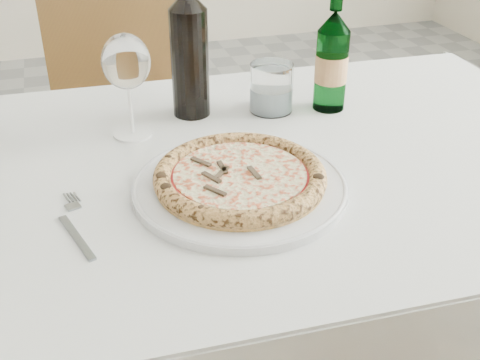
{
  "coord_description": "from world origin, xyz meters",
  "views": [
    {
      "loc": [
        -0.19,
        -0.85,
        1.27
      ],
      "look_at": [
        0.06,
        -0.06,
        0.78
      ],
      "focal_mm": 45.0,
      "sensor_mm": 36.0,
      "label": 1
    }
  ],
  "objects_px": {
    "plate": "(240,186)",
    "wine_bottle": "(189,52)",
    "chair_far": "(127,106)",
    "dining_table": "(224,205)",
    "tumbler": "(271,91)",
    "wine_glass": "(126,64)",
    "beer_bottle": "(332,61)",
    "pizza": "(240,177)"
  },
  "relations": [
    {
      "from": "wine_glass",
      "to": "beer_bottle",
      "type": "bearing_deg",
      "value": 0.92
    },
    {
      "from": "dining_table",
      "to": "beer_bottle",
      "type": "distance_m",
      "value": 0.37
    },
    {
      "from": "dining_table",
      "to": "beer_bottle",
      "type": "bearing_deg",
      "value": 30.65
    },
    {
      "from": "pizza",
      "to": "wine_glass",
      "type": "bearing_deg",
      "value": 117.99
    },
    {
      "from": "dining_table",
      "to": "beer_bottle",
      "type": "relative_size",
      "value": 5.71
    },
    {
      "from": "wine_glass",
      "to": "pizza",
      "type": "bearing_deg",
      "value": -62.01
    },
    {
      "from": "wine_bottle",
      "to": "chair_far",
      "type": "bearing_deg",
      "value": 97.07
    },
    {
      "from": "plate",
      "to": "wine_glass",
      "type": "relative_size",
      "value": 1.77
    },
    {
      "from": "tumbler",
      "to": "wine_bottle",
      "type": "xyz_separation_m",
      "value": [
        -0.16,
        0.03,
        0.09
      ]
    },
    {
      "from": "pizza",
      "to": "tumbler",
      "type": "xyz_separation_m",
      "value": [
        0.15,
        0.29,
        0.02
      ]
    },
    {
      "from": "dining_table",
      "to": "chair_far",
      "type": "height_order",
      "value": "chair_far"
    },
    {
      "from": "dining_table",
      "to": "tumbler",
      "type": "bearing_deg",
      "value": 50.24
    },
    {
      "from": "wine_glass",
      "to": "tumbler",
      "type": "distance_m",
      "value": 0.31
    },
    {
      "from": "chair_far",
      "to": "wine_bottle",
      "type": "distance_m",
      "value": 0.7
    },
    {
      "from": "dining_table",
      "to": "pizza",
      "type": "distance_m",
      "value": 0.15
    },
    {
      "from": "pizza",
      "to": "tumbler",
      "type": "distance_m",
      "value": 0.33
    },
    {
      "from": "tumbler",
      "to": "pizza",
      "type": "bearing_deg",
      "value": -118.4
    },
    {
      "from": "plate",
      "to": "pizza",
      "type": "xyz_separation_m",
      "value": [
        -0.0,
        -0.0,
        0.02
      ]
    },
    {
      "from": "plate",
      "to": "tumbler",
      "type": "distance_m",
      "value": 0.33
    },
    {
      "from": "wine_bottle",
      "to": "beer_bottle",
      "type": "bearing_deg",
      "value": -11.25
    },
    {
      "from": "wine_glass",
      "to": "tumbler",
      "type": "relative_size",
      "value": 1.98
    },
    {
      "from": "pizza",
      "to": "tumbler",
      "type": "bearing_deg",
      "value": 61.6
    },
    {
      "from": "dining_table",
      "to": "wine_bottle",
      "type": "xyz_separation_m",
      "value": [
        -0.01,
        0.22,
        0.22
      ]
    },
    {
      "from": "chair_far",
      "to": "wine_bottle",
      "type": "xyz_separation_m",
      "value": [
        0.07,
        -0.59,
        0.35
      ]
    },
    {
      "from": "chair_far",
      "to": "beer_bottle",
      "type": "height_order",
      "value": "beer_bottle"
    },
    {
      "from": "beer_bottle",
      "to": "wine_bottle",
      "type": "distance_m",
      "value": 0.29
    },
    {
      "from": "wine_glass",
      "to": "beer_bottle",
      "type": "height_order",
      "value": "beer_bottle"
    },
    {
      "from": "pizza",
      "to": "beer_bottle",
      "type": "relative_size",
      "value": 1.09
    },
    {
      "from": "chair_far",
      "to": "plate",
      "type": "xyz_separation_m",
      "value": [
        0.08,
        -0.91,
        0.23
      ]
    },
    {
      "from": "tumbler",
      "to": "wine_bottle",
      "type": "height_order",
      "value": "wine_bottle"
    },
    {
      "from": "chair_far",
      "to": "plate",
      "type": "relative_size",
      "value": 2.68
    },
    {
      "from": "dining_table",
      "to": "wine_glass",
      "type": "relative_size",
      "value": 7.38
    },
    {
      "from": "dining_table",
      "to": "wine_glass",
      "type": "distance_m",
      "value": 0.31
    },
    {
      "from": "plate",
      "to": "chair_far",
      "type": "bearing_deg",
      "value": 94.97
    },
    {
      "from": "chair_far",
      "to": "wine_bottle",
      "type": "bearing_deg",
      "value": -82.93
    },
    {
      "from": "wine_glass",
      "to": "wine_bottle",
      "type": "distance_m",
      "value": 0.14
    },
    {
      "from": "plate",
      "to": "wine_bottle",
      "type": "xyz_separation_m",
      "value": [
        -0.01,
        0.32,
        0.12
      ]
    },
    {
      "from": "wine_glass",
      "to": "beer_bottle",
      "type": "xyz_separation_m",
      "value": [
        0.41,
        0.01,
        -0.04
      ]
    },
    {
      "from": "pizza",
      "to": "tumbler",
      "type": "height_order",
      "value": "tumbler"
    },
    {
      "from": "beer_bottle",
      "to": "wine_bottle",
      "type": "height_order",
      "value": "wine_bottle"
    },
    {
      "from": "plate",
      "to": "pizza",
      "type": "height_order",
      "value": "pizza"
    },
    {
      "from": "plate",
      "to": "tumbler",
      "type": "bearing_deg",
      "value": 61.6
    }
  ]
}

